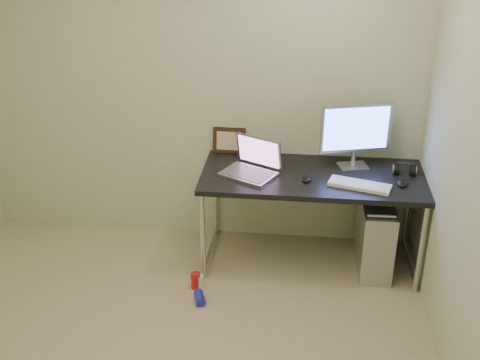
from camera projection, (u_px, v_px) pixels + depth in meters
name	position (u px, v px, depth m)	size (l,w,h in m)	color
wall_back	(194.00, 90.00, 4.60)	(3.50, 0.02, 2.50)	beige
desk	(312.00, 184.00, 4.45)	(1.64, 0.72, 0.75)	black
tower_computer	(375.00, 236.00, 4.54)	(0.25, 0.54, 0.59)	silver
cable_a	(366.00, 200.00, 4.80)	(0.01, 0.01, 0.70)	black
cable_b	(377.00, 204.00, 4.78)	(0.01, 0.01, 0.72)	black
can_red	(196.00, 281.00, 4.39)	(0.07, 0.07, 0.13)	red
can_white	(199.00, 282.00, 4.40)	(0.06, 0.06, 0.11)	white
can_blue	(200.00, 298.00, 4.26)	(0.07, 0.07, 0.13)	#2426C6
laptop	(252.00, 165.00, 4.41)	(0.47, 0.44, 0.26)	#B0B1B8
monitor	(356.00, 131.00, 4.40)	(0.52, 0.20, 0.50)	#B0B1B8
keyboard	(360.00, 185.00, 4.23)	(0.43, 0.14, 0.03)	white
mouse_right	(402.00, 182.00, 4.25)	(0.08, 0.12, 0.04)	black
mouse_left	(307.00, 178.00, 4.32)	(0.07, 0.11, 0.04)	black
headphones	(404.00, 170.00, 4.41)	(0.16, 0.10, 0.11)	black
picture_frame	(229.00, 140.00, 4.73)	(0.26, 0.03, 0.21)	black
webcam	(255.00, 144.00, 4.68)	(0.04, 0.03, 0.13)	silver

